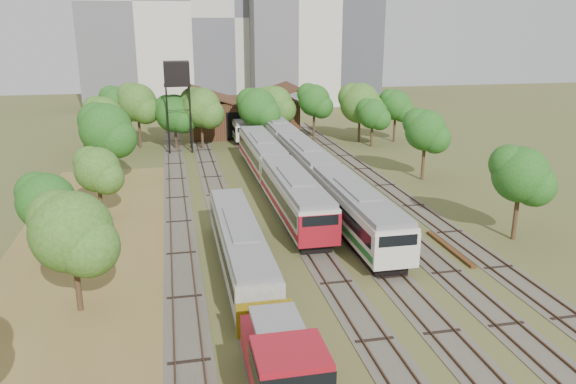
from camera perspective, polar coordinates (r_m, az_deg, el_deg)
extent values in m
plane|color=#475123|center=(36.02, 9.51, -11.02)|extent=(240.00, 240.00, 0.00)
cube|color=brown|center=(41.45, -19.08, -7.89)|extent=(14.00, 60.00, 0.04)
cube|color=#4C473D|center=(57.01, -11.19, -0.58)|extent=(2.60, 80.00, 0.06)
cube|color=#472D1E|center=(56.99, -11.92, -0.53)|extent=(0.08, 80.00, 0.14)
cube|color=#472D1E|center=(56.99, -10.47, -0.45)|extent=(0.08, 80.00, 0.14)
cube|color=#4C473D|center=(57.17, -7.18, -0.34)|extent=(2.60, 80.00, 0.06)
cube|color=#472D1E|center=(57.09, -7.90, -0.29)|extent=(0.08, 80.00, 0.14)
cube|color=#472D1E|center=(57.20, -6.47, -0.21)|extent=(0.08, 80.00, 0.14)
cube|color=#4C473D|center=(57.92, -1.27, 0.02)|extent=(2.60, 80.00, 0.06)
cube|color=#472D1E|center=(57.77, -1.97, 0.06)|extent=(0.08, 80.00, 0.14)
cube|color=#472D1E|center=(58.02, -0.57, 0.14)|extent=(0.08, 80.00, 0.14)
cube|color=#4C473D|center=(58.76, 2.57, 0.25)|extent=(2.60, 80.00, 0.06)
cube|color=#472D1E|center=(58.56, 1.89, 0.29)|extent=(0.08, 80.00, 0.14)
cube|color=#472D1E|center=(58.91, 3.25, 0.37)|extent=(0.08, 80.00, 0.14)
cube|color=#4C473D|center=(59.85, 6.28, 0.47)|extent=(2.60, 80.00, 0.06)
cube|color=#472D1E|center=(59.61, 5.63, 0.51)|extent=(0.08, 80.00, 0.14)
cube|color=#472D1E|center=(60.05, 6.94, 0.59)|extent=(0.08, 80.00, 0.14)
cube|color=#4C473D|center=(61.19, 9.85, 0.68)|extent=(2.60, 80.00, 0.06)
cube|color=#472D1E|center=(60.90, 9.22, 0.72)|extent=(0.08, 80.00, 0.14)
cube|color=#472D1E|center=(61.43, 10.47, 0.80)|extent=(0.08, 80.00, 0.14)
cube|color=black|center=(49.41, 0.67, -2.44)|extent=(2.43, 15.64, 0.88)
cube|color=beige|center=(48.85, 0.68, -0.42)|extent=(3.20, 17.00, 2.76)
cube|color=black|center=(48.75, 0.68, -0.04)|extent=(3.26, 15.64, 0.94)
cube|color=slate|center=(48.41, 0.68, 1.37)|extent=(2.94, 16.66, 0.40)
cube|color=maroon|center=(49.08, 0.67, -1.28)|extent=(3.26, 16.66, 0.50)
cube|color=maroon|center=(41.13, 3.24, -3.97)|extent=(3.24, 0.25, 2.48)
cube|color=black|center=(65.90, -2.64, 2.43)|extent=(2.43, 15.64, 0.88)
cube|color=beige|center=(65.48, -2.67, 3.97)|extent=(3.20, 17.00, 2.76)
cube|color=black|center=(65.41, -2.67, 4.26)|extent=(3.26, 15.64, 0.94)
cube|color=slate|center=(65.15, -2.68, 5.33)|extent=(2.94, 16.66, 0.40)
cube|color=maroon|center=(65.65, -2.66, 3.32)|extent=(3.26, 16.66, 0.50)
cube|color=black|center=(46.07, 6.86, -4.00)|extent=(2.42, 15.64, 0.88)
cube|color=beige|center=(45.47, 6.93, -1.86)|extent=(3.19, 17.00, 2.75)
cube|color=black|center=(45.37, 6.95, -1.47)|extent=(3.25, 15.64, 0.93)
cube|color=slate|center=(45.00, 7.00, 0.03)|extent=(2.93, 16.66, 0.40)
cube|color=#186023|center=(45.72, 6.90, -2.78)|extent=(3.25, 16.66, 0.49)
cube|color=beige|center=(38.13, 10.99, -5.98)|extent=(3.23, 0.25, 2.47)
cube|color=black|center=(62.09, 1.73, 1.55)|extent=(2.42, 15.64, 0.88)
cube|color=beige|center=(61.64, 1.74, 3.17)|extent=(3.19, 17.00, 2.75)
cube|color=black|center=(61.57, 1.75, 3.47)|extent=(3.25, 15.64, 0.93)
cube|color=slate|center=(61.30, 1.76, 4.60)|extent=(2.93, 16.66, 0.40)
cube|color=#186023|center=(61.83, 1.74, 2.48)|extent=(3.25, 16.66, 0.49)
cube|color=black|center=(78.74, -1.27, 4.79)|extent=(2.42, 15.64, 0.88)
cube|color=beige|center=(78.39, -1.28, 6.08)|extent=(3.19, 17.00, 2.75)
cube|color=black|center=(78.33, -1.28, 6.32)|extent=(3.25, 15.64, 0.93)
cube|color=slate|center=(78.12, -1.29, 7.22)|extent=(2.93, 16.66, 0.40)
cube|color=#186023|center=(78.53, -1.28, 5.53)|extent=(3.25, 16.66, 0.49)
cube|color=black|center=(87.68, -5.05, 5.89)|extent=(1.99, 14.72, 0.72)
cube|color=beige|center=(87.42, -5.08, 6.85)|extent=(2.62, 16.00, 2.26)
cube|color=black|center=(87.37, -5.08, 7.03)|extent=(2.68, 14.72, 0.77)
cube|color=slate|center=(87.21, -5.10, 7.69)|extent=(2.41, 15.68, 0.33)
cube|color=#186023|center=(87.53, -5.07, 6.45)|extent=(2.68, 15.68, 0.41)
cube|color=beige|center=(79.67, -4.37, 5.84)|extent=(2.66, 0.25, 2.03)
cube|color=maroon|center=(27.51, -1.30, -15.80)|extent=(2.76, 4.40, 1.66)
cube|color=maroon|center=(24.37, 0.26, -18.68)|extent=(2.98, 2.87, 2.98)
cube|color=black|center=(23.96, 0.26, -17.28)|extent=(3.04, 2.93, 0.99)
cube|color=gold|center=(30.20, -2.43, -12.74)|extent=(2.98, 0.20, 1.99)
cube|color=slate|center=(25.89, -0.99, -13.33)|extent=(2.21, 3.60, 0.22)
cube|color=black|center=(39.73, -4.84, -7.49)|extent=(2.08, 16.56, 0.76)
cube|color=gray|center=(39.12, -4.90, -5.40)|extent=(2.75, 18.00, 2.37)
cube|color=black|center=(39.01, -4.91, -5.02)|extent=(2.81, 16.56, 0.81)
cube|color=slate|center=(38.63, -4.95, -3.54)|extent=(2.53, 17.64, 0.34)
cylinder|color=black|center=(76.16, -12.11, 7.06)|extent=(0.22, 0.22, 8.83)
cylinder|color=black|center=(76.21, -9.85, 7.19)|extent=(0.22, 0.22, 8.83)
cylinder|color=black|center=(79.11, -12.12, 7.41)|extent=(0.22, 0.22, 8.83)
cylinder|color=black|center=(79.15, -9.94, 7.53)|extent=(0.22, 0.22, 8.83)
cube|color=black|center=(77.06, -11.19, 10.62)|extent=(3.48, 3.48, 0.20)
cube|color=black|center=(76.92, -11.26, 11.79)|extent=(3.31, 3.31, 2.98)
cube|color=#543218|center=(44.97, 16.11, -5.53)|extent=(0.45, 7.15, 0.23)
cube|color=#3B1B15|center=(89.35, -4.61, 7.66)|extent=(16.00, 11.00, 5.50)
cube|color=#3B1B15|center=(88.48, -7.26, 9.68)|extent=(8.45, 11.55, 2.96)
cube|color=#3B1B15|center=(89.49, -2.08, 9.88)|extent=(8.45, 11.55, 2.96)
cube|color=black|center=(84.11, -4.11, 6.73)|extent=(6.40, 0.15, 4.12)
cylinder|color=#382616|center=(36.04, -20.62, -8.39)|extent=(0.36, 0.36, 3.97)
sphere|color=#174F15|center=(34.92, -21.12, -3.81)|extent=(4.79, 4.79, 4.79)
cylinder|color=#382616|center=(44.18, -22.93, -4.32)|extent=(0.36, 0.36, 3.56)
sphere|color=#174F15|center=(43.34, -23.34, -0.92)|extent=(4.12, 4.12, 4.12)
cylinder|color=#382616|center=(52.78, -18.52, -0.62)|extent=(0.36, 0.36, 3.42)
sphere|color=#174F15|center=(52.10, -18.78, 2.16)|extent=(4.00, 4.00, 4.00)
cylinder|color=#382616|center=(62.89, -17.72, 2.77)|extent=(0.36, 0.36, 4.76)
sphere|color=#174F15|center=(62.16, -18.01, 6.06)|extent=(5.50, 5.50, 5.50)
cylinder|color=#382616|center=(75.07, -18.02, 4.75)|extent=(0.36, 0.36, 4.38)
sphere|color=#174F15|center=(74.50, -18.25, 7.30)|extent=(4.90, 4.90, 4.90)
cylinder|color=#382616|center=(83.46, -16.73, 6.09)|extent=(0.36, 0.36, 4.67)
sphere|color=#174F15|center=(82.92, -16.93, 8.54)|extent=(4.85, 4.85, 4.85)
cylinder|color=#382616|center=(93.16, -16.79, 6.76)|extent=(0.36, 0.36, 3.53)
sphere|color=#174F15|center=(92.76, -16.93, 8.42)|extent=(5.16, 5.16, 5.16)
cylinder|color=#382616|center=(81.26, -14.85, 6.07)|extent=(0.36, 0.36, 4.96)
sphere|color=#174F15|center=(80.69, -15.05, 8.75)|extent=(5.25, 5.25, 5.25)
cylinder|color=#382616|center=(79.52, -11.34, 5.68)|extent=(0.36, 0.36, 3.88)
sphere|color=#174F15|center=(79.02, -11.46, 7.82)|extent=(5.23, 5.23, 5.23)
cylinder|color=#382616|center=(78.78, -8.72, 5.96)|extent=(0.36, 0.36, 4.55)
sphere|color=#174F15|center=(78.21, -8.83, 8.50)|extent=(5.39, 5.39, 5.39)
cylinder|color=#382616|center=(79.13, -3.09, 6.12)|extent=(0.36, 0.36, 4.39)
sphere|color=#174F15|center=(78.59, -3.13, 8.55)|extent=(5.41, 5.41, 5.41)
cylinder|color=#382616|center=(84.45, -1.34, 6.74)|extent=(0.36, 0.36, 4.19)
sphere|color=#174F15|center=(83.96, -1.36, 8.92)|extent=(5.31, 5.31, 5.31)
cylinder|color=#382616|center=(83.55, 2.65, 6.80)|extent=(0.36, 0.36, 4.73)
sphere|color=#174F15|center=(83.01, 2.69, 9.29)|extent=(4.62, 4.62, 4.62)
cylinder|color=#382616|center=(83.49, 7.24, 6.59)|extent=(0.36, 0.36, 4.47)
sphere|color=#174F15|center=(82.97, 7.33, 8.94)|extent=(5.83, 5.83, 5.83)
cylinder|color=#382616|center=(84.46, 10.77, 6.47)|extent=(0.36, 0.36, 4.24)
sphere|color=#174F15|center=(83.96, 10.89, 8.67)|extent=(4.40, 4.40, 4.40)
cylinder|color=#382616|center=(48.17, 22.13, -2.12)|extent=(0.36, 0.36, 4.23)
sphere|color=#174F15|center=(47.29, 22.56, 1.64)|extent=(4.39, 4.39, 4.39)
cylinder|color=#382616|center=(63.90, 13.58, 3.14)|extent=(0.36, 0.36, 4.38)
sphere|color=#174F15|center=(63.23, 13.79, 6.12)|extent=(4.50, 4.50, 4.50)
cylinder|color=#382616|center=(80.63, 8.52, 5.89)|extent=(0.36, 0.36, 3.64)
sphere|color=#174F15|center=(80.16, 8.60, 7.86)|extent=(4.21, 4.21, 4.21)
cube|color=beige|center=(124.78, -15.35, 18.09)|extent=(22.00, 16.00, 42.00)
cube|color=#BAB6A8|center=(130.35, -5.92, 17.15)|extent=(20.00, 18.00, 36.00)
cube|color=#43444B|center=(147.04, 6.64, 15.50)|extent=(12.00, 12.00, 28.00)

